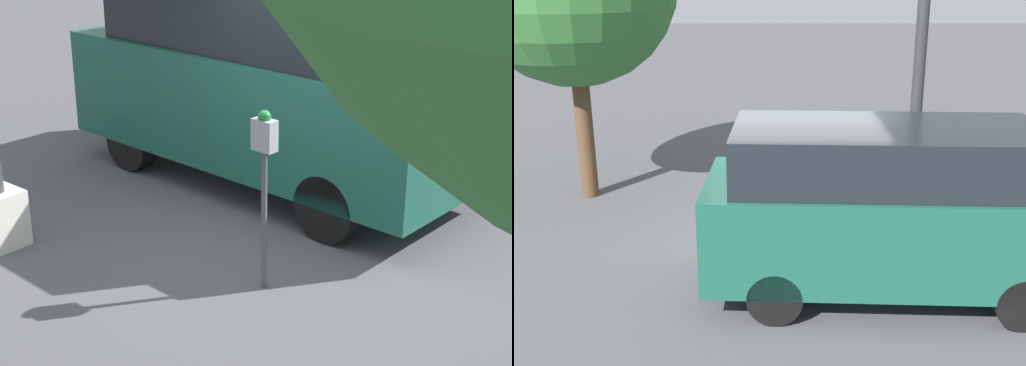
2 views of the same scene
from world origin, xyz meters
The scene contains 4 objects.
ground_plane centered at (0.00, 0.00, 0.00)m, with size 80.00×80.00×0.00m, color #4C4C51.
parking_meter_near centered at (-0.30, 0.65, 1.16)m, with size 0.20×0.12×1.57m.
lamp_post centered at (2.15, 1.63, 2.71)m, with size 0.44×0.44×6.93m.
parked_van centered at (1.21, -1.37, 1.21)m, with size 4.82×2.12×2.25m.
Camera 2 is at (-0.32, -8.99, 4.13)m, focal length 45.00 mm.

